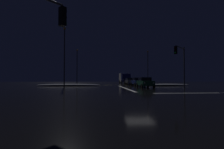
% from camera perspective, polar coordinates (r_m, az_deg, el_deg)
% --- Properties ---
extents(ground, '(120.00, 120.00, 0.10)m').
position_cam_1_polar(ground, '(15.40, 9.37, -6.63)').
color(ground, black).
extents(stop_line_north, '(0.35, 14.82, 0.01)m').
position_cam_1_polar(stop_line_north, '(23.85, 4.48, -4.69)').
color(stop_line_north, white).
rests_on(stop_line_north, ground).
extents(centre_line_ns, '(22.00, 0.15, 0.01)m').
position_cam_1_polar(centre_line_ns, '(35.35, 1.64, -3.65)').
color(centre_line_ns, yellow).
rests_on(centre_line_ns, ground).
extents(snow_bank_left_curb, '(11.74, 1.50, 0.36)m').
position_cam_1_polar(snow_bank_left_curb, '(32.40, -14.61, -3.48)').
color(snow_bank_left_curb, white).
rests_on(snow_bank_left_curb, ground).
extents(snow_bank_right_curb, '(8.62, 1.50, 0.35)m').
position_cam_1_polar(snow_bank_right_curb, '(33.95, 18.40, -3.37)').
color(snow_bank_right_curb, white).
rests_on(snow_bank_right_curb, ground).
extents(sedan_green, '(2.02, 4.33, 1.57)m').
position_cam_1_polar(sedan_green, '(26.51, 11.28, -2.62)').
color(sedan_green, '#14512D').
rests_on(sedan_green, ground).
extents(sedan_blue, '(2.02, 4.33, 1.57)m').
position_cam_1_polar(sedan_blue, '(32.36, 8.84, -2.42)').
color(sedan_blue, navy).
rests_on(sedan_blue, ground).
extents(sedan_gray, '(2.02, 4.33, 1.57)m').
position_cam_1_polar(sedan_gray, '(38.59, 6.29, -2.27)').
color(sedan_gray, slate).
rests_on(sedan_gray, ground).
extents(sedan_black, '(2.02, 4.33, 1.57)m').
position_cam_1_polar(sedan_black, '(43.88, 5.78, -2.18)').
color(sedan_black, black).
rests_on(sedan_black, ground).
extents(box_truck, '(2.68, 8.28, 3.08)m').
position_cam_1_polar(box_truck, '(51.39, 4.25, -1.07)').
color(box_truck, navy).
rests_on(box_truck, ground).
extents(traffic_signal_ne, '(2.77, 2.77, 6.12)m').
position_cam_1_polar(traffic_signal_ne, '(25.80, 22.56, 4.98)').
color(traffic_signal_ne, '#4C4C51').
rests_on(traffic_signal_ne, ground).
extents(traffic_signal_sw, '(3.69, 3.69, 5.71)m').
position_cam_1_polar(traffic_signal_sw, '(8.78, -31.96, 16.32)').
color(traffic_signal_sw, '#4C4C51').
rests_on(traffic_signal_sw, ground).
extents(streetlamp_right_far, '(0.44, 0.44, 9.16)m').
position_cam_1_polar(streetlamp_right_far, '(47.23, 12.22, 3.32)').
color(streetlamp_right_far, '#424247').
rests_on(streetlamp_right_far, ground).
extents(streetlamp_left_near, '(0.44, 0.44, 10.33)m').
position_cam_1_polar(streetlamp_left_near, '(30.13, -16.05, 7.24)').
color(streetlamp_left_near, '#424247').
rests_on(streetlamp_left_near, ground).
extents(streetlamp_left_far, '(0.44, 0.44, 9.30)m').
position_cam_1_polar(streetlamp_left_far, '(45.74, -11.93, 3.57)').
color(streetlamp_left_far, '#424247').
rests_on(streetlamp_left_far, ground).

